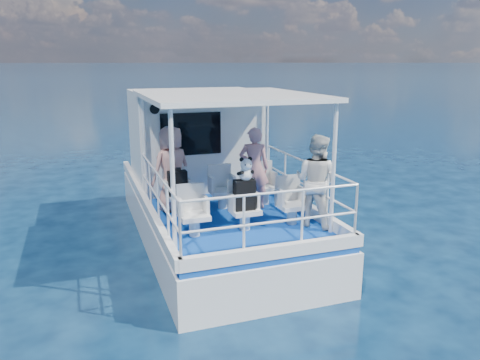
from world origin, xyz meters
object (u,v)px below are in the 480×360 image
backpack_center (244,195)px  passenger_port_fwd (172,169)px  passenger_stbd_aft (316,181)px  panda (246,169)px

backpack_center → passenger_port_fwd: bearing=121.0°
passenger_stbd_aft → panda: passenger_stbd_aft is taller
passenger_port_fwd → passenger_stbd_aft: bearing=121.0°
panda → passenger_stbd_aft: bearing=-6.0°
backpack_center → panda: 0.46m
passenger_port_fwd → backpack_center: size_ratio=3.17×
passenger_stbd_aft → backpack_center: passenger_stbd_aft is taller
passenger_port_fwd → panda: passenger_port_fwd is taller
passenger_port_fwd → passenger_stbd_aft: size_ratio=1.02×
passenger_stbd_aft → panda: size_ratio=4.18×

